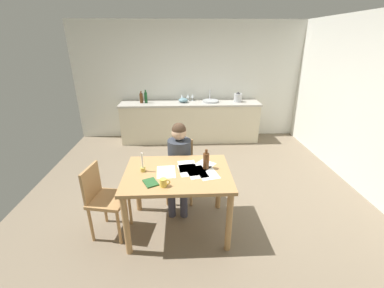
{
  "coord_description": "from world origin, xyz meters",
  "views": [
    {
      "loc": [
        -0.21,
        -3.25,
        2.21
      ],
      "look_at": [
        -0.06,
        -0.04,
        0.85
      ],
      "focal_mm": 23.25,
      "sensor_mm": 36.0,
      "label": 1
    }
  ],
  "objects_px": {
    "dining_table": "(178,181)",
    "bottle_vinegar": "(146,97)",
    "wine_glass_back_left": "(182,96)",
    "bottle_oil": "(141,98)",
    "wine_bottle_on_table": "(206,161)",
    "chair_at_table": "(180,167)",
    "person_seated": "(179,160)",
    "coffee_mug": "(164,183)",
    "sink_unit": "(211,101)",
    "chair_side_empty": "(104,197)",
    "candlestick": "(143,166)",
    "wine_glass_by_kettle": "(188,96)",
    "book_magazine": "(151,183)",
    "wine_glass_near_sink": "(193,96)",
    "stovetop_kettle": "(238,97)",
    "mixing_bowl": "(183,100)"
  },
  "relations": [
    {
      "from": "coffee_mug",
      "to": "wine_bottle_on_table",
      "type": "xyz_separation_m",
      "value": [
        0.48,
        0.37,
        0.06
      ]
    },
    {
      "from": "stovetop_kettle",
      "to": "sink_unit",
      "type": "bearing_deg",
      "value": 179.61
    },
    {
      "from": "sink_unit",
      "to": "bottle_oil",
      "type": "xyz_separation_m",
      "value": [
        -1.54,
        -0.01,
        0.09
      ]
    },
    {
      "from": "coffee_mug",
      "to": "wine_glass_back_left",
      "type": "distance_m",
      "value": 3.43
    },
    {
      "from": "chair_at_table",
      "to": "stovetop_kettle",
      "type": "bearing_deg",
      "value": 60.27
    },
    {
      "from": "dining_table",
      "to": "coffee_mug",
      "type": "relative_size",
      "value": 11.13
    },
    {
      "from": "chair_at_table",
      "to": "wine_glass_near_sink",
      "type": "distance_m",
      "value": 2.52
    },
    {
      "from": "bottle_vinegar",
      "to": "wine_glass_back_left",
      "type": "distance_m",
      "value": 0.82
    },
    {
      "from": "coffee_mug",
      "to": "bottle_vinegar",
      "type": "height_order",
      "value": "bottle_vinegar"
    },
    {
      "from": "person_seated",
      "to": "wine_bottle_on_table",
      "type": "bearing_deg",
      "value": -54.87
    },
    {
      "from": "candlestick",
      "to": "wine_glass_back_left",
      "type": "bearing_deg",
      "value": 81.1
    },
    {
      "from": "chair_side_empty",
      "to": "stovetop_kettle",
      "type": "distance_m",
      "value": 3.77
    },
    {
      "from": "dining_table",
      "to": "candlestick",
      "type": "xyz_separation_m",
      "value": [
        -0.4,
        0.04,
        0.19
      ]
    },
    {
      "from": "wine_bottle_on_table",
      "to": "chair_at_table",
      "type": "bearing_deg",
      "value": 117.19
    },
    {
      "from": "dining_table",
      "to": "wine_bottle_on_table",
      "type": "xyz_separation_m",
      "value": [
        0.34,
        0.08,
        0.22
      ]
    },
    {
      "from": "chair_at_table",
      "to": "wine_glass_back_left",
      "type": "height_order",
      "value": "wine_glass_back_left"
    },
    {
      "from": "chair_at_table",
      "to": "wine_glass_back_left",
      "type": "distance_m",
      "value": 2.5
    },
    {
      "from": "candlestick",
      "to": "wine_glass_by_kettle",
      "type": "height_order",
      "value": "wine_glass_by_kettle"
    },
    {
      "from": "dining_table",
      "to": "sink_unit",
      "type": "xyz_separation_m",
      "value": [
        0.72,
        2.99,
        0.25
      ]
    },
    {
      "from": "chair_side_empty",
      "to": "wine_glass_back_left",
      "type": "xyz_separation_m",
      "value": [
        0.96,
        3.16,
        0.51
      ]
    },
    {
      "from": "wine_bottle_on_table",
      "to": "sink_unit",
      "type": "distance_m",
      "value": 2.93
    },
    {
      "from": "coffee_mug",
      "to": "wine_glass_by_kettle",
      "type": "distance_m",
      "value": 3.44
    },
    {
      "from": "coffee_mug",
      "to": "wine_glass_near_sink",
      "type": "height_order",
      "value": "wine_glass_near_sink"
    },
    {
      "from": "candlestick",
      "to": "wine_glass_near_sink",
      "type": "bearing_deg",
      "value": 76.85
    },
    {
      "from": "bottle_vinegar",
      "to": "wine_bottle_on_table",
      "type": "bearing_deg",
      "value": -70.02
    },
    {
      "from": "bottle_oil",
      "to": "bottle_vinegar",
      "type": "bearing_deg",
      "value": -3.03
    },
    {
      "from": "wine_glass_by_kettle",
      "to": "wine_glass_back_left",
      "type": "distance_m",
      "value": 0.14
    },
    {
      "from": "wine_bottle_on_table",
      "to": "wine_glass_near_sink",
      "type": "distance_m",
      "value": 3.05
    },
    {
      "from": "wine_bottle_on_table",
      "to": "bottle_oil",
      "type": "height_order",
      "value": "bottle_oil"
    },
    {
      "from": "person_seated",
      "to": "wine_glass_back_left",
      "type": "xyz_separation_m",
      "value": [
        0.07,
        2.6,
        0.33
      ]
    },
    {
      "from": "dining_table",
      "to": "sink_unit",
      "type": "distance_m",
      "value": 3.08
    },
    {
      "from": "dining_table",
      "to": "chair_at_table",
      "type": "distance_m",
      "value": 0.71
    },
    {
      "from": "bottle_oil",
      "to": "dining_table",
      "type": "bearing_deg",
      "value": -74.69
    },
    {
      "from": "wine_glass_back_left",
      "to": "book_magazine",
      "type": "bearing_deg",
      "value": -96.29
    },
    {
      "from": "wine_glass_back_left",
      "to": "bottle_oil",
      "type": "bearing_deg",
      "value": -169.99
    },
    {
      "from": "chair_side_empty",
      "to": "book_magazine",
      "type": "distance_m",
      "value": 0.69
    },
    {
      "from": "wine_bottle_on_table",
      "to": "wine_glass_near_sink",
      "type": "height_order",
      "value": "wine_glass_near_sink"
    },
    {
      "from": "chair_side_empty",
      "to": "wine_bottle_on_table",
      "type": "xyz_separation_m",
      "value": [
        1.21,
        0.11,
        0.4
      ]
    },
    {
      "from": "chair_side_empty",
      "to": "wine_glass_by_kettle",
      "type": "distance_m",
      "value": 3.39
    },
    {
      "from": "bottle_vinegar",
      "to": "dining_table",
      "type": "bearing_deg",
      "value": -76.48
    },
    {
      "from": "wine_glass_near_sink",
      "to": "bottle_vinegar",
      "type": "bearing_deg",
      "value": -171.01
    },
    {
      "from": "sink_unit",
      "to": "candlestick",
      "type": "bearing_deg",
      "value": -110.86
    },
    {
      "from": "mixing_bowl",
      "to": "bottle_oil",
      "type": "bearing_deg",
      "value": -179.12
    },
    {
      "from": "bottle_vinegar",
      "to": "bottle_oil",
      "type": "bearing_deg",
      "value": 176.97
    },
    {
      "from": "coffee_mug",
      "to": "candlestick",
      "type": "height_order",
      "value": "candlestick"
    },
    {
      "from": "wine_bottle_on_table",
      "to": "sink_unit",
      "type": "xyz_separation_m",
      "value": [
        0.39,
        2.91,
        0.02
      ]
    },
    {
      "from": "wine_bottle_on_table",
      "to": "bottle_vinegar",
      "type": "height_order",
      "value": "bottle_vinegar"
    },
    {
      "from": "chair_side_empty",
      "to": "wine_glass_near_sink",
      "type": "height_order",
      "value": "wine_glass_near_sink"
    },
    {
      "from": "dining_table",
      "to": "bottle_vinegar",
      "type": "xyz_separation_m",
      "value": [
        -0.71,
        2.97,
        0.35
      ]
    },
    {
      "from": "chair_at_table",
      "to": "mixing_bowl",
      "type": "relative_size",
      "value": 4.16
    }
  ]
}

